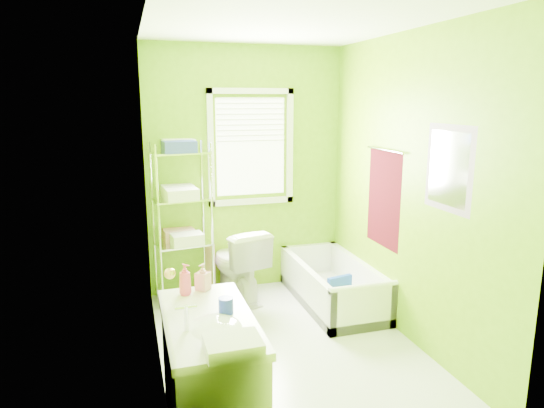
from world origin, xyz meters
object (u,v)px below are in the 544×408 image
object	(u,v)px
bathtub	(334,290)
wire_shelf_unit	(183,205)
vanity	(211,373)
toilet	(238,264)

from	to	relation	value
bathtub	wire_shelf_unit	xyz separation A→B (m)	(-1.43, 0.54, 0.87)
wire_shelf_unit	vanity	bearing A→B (deg)	-92.58
toilet	wire_shelf_unit	world-z (taller)	wire_shelf_unit
bathtub	vanity	size ratio (longest dim) A/B	1.32
toilet	vanity	size ratio (longest dim) A/B	0.73
vanity	wire_shelf_unit	bearing A→B (deg)	87.42
bathtub	wire_shelf_unit	bearing A→B (deg)	159.23
wire_shelf_unit	toilet	bearing A→B (deg)	-14.55
toilet	wire_shelf_unit	size ratio (longest dim) A/B	0.47
toilet	bathtub	bearing A→B (deg)	142.30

